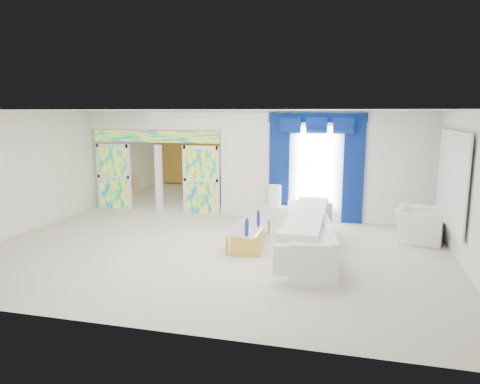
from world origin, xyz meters
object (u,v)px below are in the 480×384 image
(armchair, at_px, (420,225))
(grand_piano, at_px, (221,184))
(white_sofa, at_px, (308,235))
(coffee_table, at_px, (249,235))
(console_table, at_px, (285,215))

(armchair, xyz_separation_m, grand_piano, (-6.07, 4.18, 0.06))
(armchair, relative_size, grand_piano, 0.67)
(white_sofa, relative_size, grand_piano, 2.26)
(white_sofa, height_order, coffee_table, white_sofa)
(console_table, height_order, grand_piano, grand_piano)
(coffee_table, height_order, console_table, console_table)
(coffee_table, distance_m, armchair, 3.98)
(coffee_table, bearing_deg, white_sofa, -12.53)
(grand_piano, bearing_deg, white_sofa, -48.39)
(console_table, relative_size, armchair, 1.14)
(console_table, xyz_separation_m, grand_piano, (-2.78, 3.25, 0.22))
(coffee_table, xyz_separation_m, console_table, (0.51, 2.14, 0.01))
(white_sofa, height_order, armchair, armchair)
(armchair, bearing_deg, console_table, 88.89)
(white_sofa, distance_m, grand_piano, 6.75)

